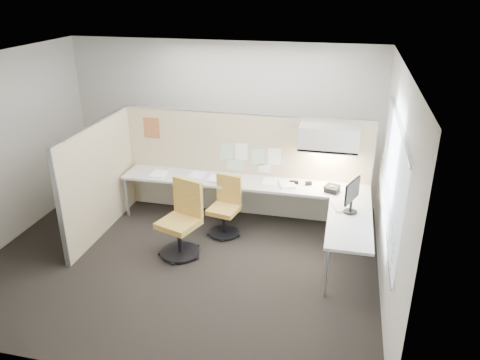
% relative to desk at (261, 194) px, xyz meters
% --- Properties ---
extents(floor, '(5.50, 4.50, 0.01)m').
position_rel_desk_xyz_m(floor, '(-0.93, -1.13, -0.61)').
color(floor, black).
rests_on(floor, ground).
extents(ceiling, '(5.50, 4.50, 0.01)m').
position_rel_desk_xyz_m(ceiling, '(-0.93, -1.13, 2.20)').
color(ceiling, white).
rests_on(ceiling, wall_back).
extents(wall_back, '(5.50, 0.02, 2.80)m').
position_rel_desk_xyz_m(wall_back, '(-0.93, 1.12, 0.80)').
color(wall_back, beige).
rests_on(wall_back, ground).
extents(wall_front, '(5.50, 0.02, 2.80)m').
position_rel_desk_xyz_m(wall_front, '(-0.93, -3.38, 0.80)').
color(wall_front, beige).
rests_on(wall_front, ground).
extents(wall_left, '(0.02, 4.50, 2.80)m').
position_rel_desk_xyz_m(wall_left, '(-3.68, -1.13, 0.80)').
color(wall_left, beige).
rests_on(wall_left, ground).
extents(wall_right, '(0.02, 4.50, 2.80)m').
position_rel_desk_xyz_m(wall_right, '(1.82, -1.13, 0.80)').
color(wall_right, beige).
rests_on(wall_right, ground).
extents(window_pane, '(0.01, 2.80, 1.30)m').
position_rel_desk_xyz_m(window_pane, '(1.79, -1.13, 0.95)').
color(window_pane, '#9FAEB9').
rests_on(window_pane, wall_right).
extents(partition_back, '(4.10, 0.06, 1.75)m').
position_rel_desk_xyz_m(partition_back, '(-0.38, 0.47, 0.27)').
color(partition_back, '#CDBB8E').
rests_on(partition_back, floor).
extents(partition_left, '(0.06, 2.20, 1.75)m').
position_rel_desk_xyz_m(partition_left, '(-2.43, -0.63, 0.27)').
color(partition_left, '#CDBB8E').
rests_on(partition_left, floor).
extents(desk, '(4.00, 2.07, 0.73)m').
position_rel_desk_xyz_m(desk, '(0.00, 0.00, 0.00)').
color(desk, beige).
rests_on(desk, floor).
extents(overhead_bin, '(0.90, 0.36, 0.38)m').
position_rel_desk_xyz_m(overhead_bin, '(0.97, 0.26, 0.91)').
color(overhead_bin, beige).
rests_on(overhead_bin, partition_back).
extents(task_light_strip, '(0.60, 0.06, 0.02)m').
position_rel_desk_xyz_m(task_light_strip, '(0.97, 0.26, 0.70)').
color(task_light_strip, '#FFEABF').
rests_on(task_light_strip, overhead_bin).
extents(pinned_papers, '(1.01, 0.00, 0.47)m').
position_rel_desk_xyz_m(pinned_papers, '(-0.30, 0.44, 0.43)').
color(pinned_papers, '#8CBF8C').
rests_on(pinned_papers, partition_back).
extents(poster, '(0.28, 0.00, 0.35)m').
position_rel_desk_xyz_m(poster, '(-1.98, 0.44, 0.82)').
color(poster, orange).
rests_on(poster, partition_back).
extents(chair_left, '(0.65, 0.66, 1.10)m').
position_rel_desk_xyz_m(chair_left, '(-0.98, -0.99, -0.09)').
color(chair_left, black).
rests_on(chair_left, floor).
extents(chair_right, '(0.50, 0.52, 0.92)m').
position_rel_desk_xyz_m(chair_right, '(-0.51, -0.28, -0.17)').
color(chair_right, black).
rests_on(chair_right, floor).
extents(monitor, '(0.20, 0.43, 0.48)m').
position_rel_desk_xyz_m(monitor, '(1.37, -0.60, 0.41)').
color(monitor, black).
rests_on(monitor, desk).
extents(phone, '(0.26, 0.25, 0.12)m').
position_rel_desk_xyz_m(phone, '(1.08, 0.05, 0.18)').
color(phone, black).
rests_on(phone, desk).
extents(stapler, '(0.14, 0.05, 0.05)m').
position_rel_desk_xyz_m(stapler, '(0.48, 0.23, 0.15)').
color(stapler, black).
rests_on(stapler, desk).
extents(tape_dispenser, '(0.11, 0.09, 0.06)m').
position_rel_desk_xyz_m(tape_dispenser, '(0.71, 0.22, 0.16)').
color(tape_dispenser, black).
rests_on(tape_dispenser, desk).
extents(coat_hook, '(0.18, 0.47, 1.41)m').
position_rel_desk_xyz_m(coat_hook, '(-2.51, -1.45, 0.81)').
color(coat_hook, silver).
rests_on(coat_hook, partition_left).
extents(paper_stack_0, '(0.23, 0.30, 0.02)m').
position_rel_desk_xyz_m(paper_stack_0, '(-1.76, 0.09, 0.14)').
color(paper_stack_0, white).
rests_on(paper_stack_0, desk).
extents(paper_stack_1, '(0.27, 0.33, 0.02)m').
position_rel_desk_xyz_m(paper_stack_1, '(-1.13, 0.20, 0.14)').
color(paper_stack_1, white).
rests_on(paper_stack_1, desk).
extents(paper_stack_2, '(0.23, 0.30, 0.05)m').
position_rel_desk_xyz_m(paper_stack_2, '(-0.76, 0.07, 0.15)').
color(paper_stack_2, white).
rests_on(paper_stack_2, desk).
extents(paper_stack_3, '(0.26, 0.32, 0.01)m').
position_rel_desk_xyz_m(paper_stack_3, '(0.09, 0.21, 0.14)').
color(paper_stack_3, white).
rests_on(paper_stack_3, desk).
extents(paper_stack_4, '(0.31, 0.35, 0.03)m').
position_rel_desk_xyz_m(paper_stack_4, '(0.38, 0.15, 0.14)').
color(paper_stack_4, white).
rests_on(paper_stack_4, desk).
extents(paper_stack_5, '(0.31, 0.36, 0.02)m').
position_rel_desk_xyz_m(paper_stack_5, '(1.25, -0.46, 0.14)').
color(paper_stack_5, white).
rests_on(paper_stack_5, desk).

